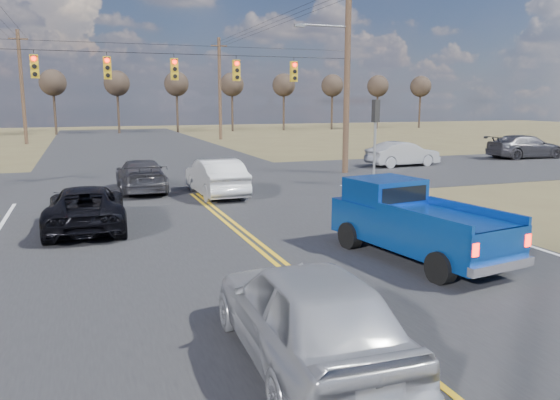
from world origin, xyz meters
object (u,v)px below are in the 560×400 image
object	(u,v)px
black_suv	(86,207)
cross_car_east_near	(403,154)
dgrey_car_queue	(141,175)
pickup_truck	(414,222)
cross_car_east_far	(526,147)
silver_suv	(306,312)
white_car_queue	(216,177)

from	to	relation	value
black_suv	cross_car_east_near	xyz separation A→B (m)	(17.90, 10.77, 0.06)
black_suv	dgrey_car_queue	distance (m)	7.01
pickup_truck	cross_car_east_far	distance (m)	27.38
black_suv	cross_car_east_far	bearing A→B (deg)	-155.02
cross_car_east_far	dgrey_car_queue	bearing A→B (deg)	103.59
pickup_truck	dgrey_car_queue	world-z (taller)	pickup_truck
cross_car_east_far	black_suv	bearing A→B (deg)	114.94
black_suv	dgrey_car_queue	size ratio (longest dim) A/B	1.01
black_suv	cross_car_east_near	bearing A→B (deg)	-146.83
dgrey_car_queue	cross_car_east_near	world-z (taller)	cross_car_east_near
pickup_truck	silver_suv	size ratio (longest dim) A/B	1.11
pickup_truck	white_car_queue	world-z (taller)	pickup_truck
pickup_truck	dgrey_car_queue	distance (m)	13.69
black_suv	cross_car_east_far	distance (m)	30.65
white_car_queue	cross_car_east_near	size ratio (longest dim) A/B	1.04
silver_suv	cross_car_east_far	bearing A→B (deg)	-137.24
silver_suv	white_car_queue	size ratio (longest dim) A/B	1.01
silver_suv	cross_car_east_near	world-z (taller)	silver_suv
white_car_queue	dgrey_car_queue	xyz separation A→B (m)	(-2.79, 2.09, -0.07)
silver_suv	dgrey_car_queue	xyz separation A→B (m)	(-0.65, 16.83, -0.10)
cross_car_east_near	cross_car_east_far	world-z (taller)	cross_car_east_far
pickup_truck	white_car_queue	distance (m)	10.83
pickup_truck	silver_suv	bearing A→B (deg)	-146.79
silver_suv	dgrey_car_queue	bearing A→B (deg)	-86.19
white_car_queue	black_suv	bearing A→B (deg)	40.27
pickup_truck	white_car_queue	xyz separation A→B (m)	(-2.46, 10.55, -0.14)
white_car_queue	cross_car_east_far	distance (m)	24.31
pickup_truck	white_car_queue	bearing A→B (deg)	94.02
cross_car_east_near	dgrey_car_queue	bearing A→B (deg)	100.97
cross_car_east_near	cross_car_east_far	distance (m)	10.40
pickup_truck	black_suv	xyz separation A→B (m)	(-7.54, 6.02, -0.23)
black_suv	white_car_queue	distance (m)	6.81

